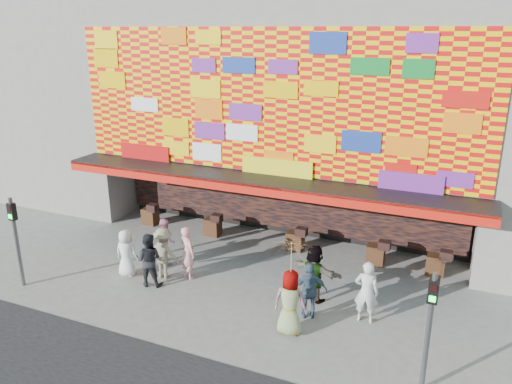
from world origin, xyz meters
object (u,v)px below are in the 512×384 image
at_px(ped_a, 126,253).
at_px(parasol, 291,259).
at_px(signal_left, 15,232).
at_px(signal_right, 430,319).
at_px(ped_c, 149,260).
at_px(ped_g, 290,303).
at_px(ped_i, 165,240).
at_px(ped_h, 366,292).
at_px(ped_b, 188,253).
at_px(ped_f, 314,273).
at_px(ped_d, 163,253).
at_px(ped_e, 310,291).

distance_m(ped_a, parasol, 6.40).
relative_size(signal_left, signal_right, 1.00).
bearing_deg(ped_c, signal_left, 9.06).
distance_m(ped_g, ped_i, 6.03).
distance_m(signal_left, ped_h, 10.89).
distance_m(signal_left, ped_a, 3.47).
bearing_deg(signal_right, ped_b, 161.48).
distance_m(ped_f, parasol, 2.34).
height_order(ped_g, ped_i, ped_g).
bearing_deg(ped_f, ped_b, 19.11).
distance_m(signal_right, ped_g, 3.80).
xyz_separation_m(ped_c, ped_f, (5.16, 1.19, 0.01)).
bearing_deg(ped_a, ped_d, -170.56).
height_order(ped_e, ped_f, ped_f).
height_order(ped_f, ped_g, ped_g).
bearing_deg(ped_f, ped_d, 22.08).
xyz_separation_m(ped_e, ped_h, (1.51, 0.44, 0.08)).
bearing_deg(ped_c, ped_b, -148.62).
distance_m(signal_left, parasol, 8.89).
xyz_separation_m(ped_b, ped_h, (5.95, -0.28, 0.02)).
bearing_deg(ped_i, ped_a, 107.20).
bearing_deg(ped_g, ped_b, -26.21).
bearing_deg(ped_a, parasol, 164.16).
bearing_deg(ped_b, parasol, -174.05).
height_order(ped_e, ped_i, ped_e).
height_order(signal_right, ped_e, signal_right).
height_order(ped_h, ped_i, ped_h).
xyz_separation_m(signal_right, ped_a, (-9.72, 1.94, -1.05)).
distance_m(ped_g, ped_h, 2.25).
bearing_deg(signal_left, ped_f, 17.78).
height_order(ped_b, ped_f, ped_b).
height_order(ped_a, ped_e, ped_e).
distance_m(signal_left, ped_b, 5.41).
relative_size(ped_a, ped_b, 0.89).
height_order(signal_left, ped_d, signal_left).
bearing_deg(signal_left, ped_a, 35.89).
bearing_deg(ped_i, ped_f, -143.17).
bearing_deg(ped_d, ped_c, 73.19).
bearing_deg(ped_h, ped_e, 12.37).
bearing_deg(ped_h, ped_f, -21.75).
bearing_deg(ped_e, ped_b, -32.05).
height_order(ped_e, ped_g, ped_g).
bearing_deg(ped_e, ped_a, -23.39).
relative_size(ped_f, ped_i, 1.11).
bearing_deg(ped_f, ped_i, 10.84).
relative_size(ped_a, ped_f, 0.90).
relative_size(ped_c, ped_f, 0.99).
bearing_deg(ped_i, ped_d, 161.60).
xyz_separation_m(signal_left, ped_h, (10.60, 2.32, -0.93)).
relative_size(ped_b, ped_f, 1.01).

